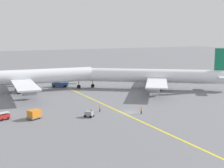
{
  "coord_description": "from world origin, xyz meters",
  "views": [
    {
      "loc": [
        -40.24,
        -67.24,
        19.82
      ],
      "look_at": [
        5.44,
        19.98,
        4.0
      ],
      "focal_mm": 51.03,
      "sensor_mm": 36.0,
      "label": 1
    }
  ],
  "objects_px": {
    "gse_baggage_cart_near_cluster": "(3,116)",
    "ground_crew_marshaller_foreground": "(100,109)",
    "gse_container_dolly_flat": "(34,114)",
    "airliner_being_pushed": "(152,76)",
    "gse_gpu_cart_small": "(89,114)",
    "airliner_at_gate_left": "(25,77)",
    "pushback_tug": "(60,84)",
    "ground_crew_wing_walker_right": "(141,110)"
  },
  "relations": [
    {
      "from": "gse_baggage_cart_near_cluster",
      "to": "ground_crew_marshaller_foreground",
      "type": "xyz_separation_m",
      "value": [
        22.97,
        -3.54,
        -0.04
      ]
    },
    {
      "from": "gse_container_dolly_flat",
      "to": "gse_baggage_cart_near_cluster",
      "type": "bearing_deg",
      "value": 158.15
    },
    {
      "from": "airliner_being_pushed",
      "to": "gse_gpu_cart_small",
      "type": "distance_m",
      "value": 43.29
    },
    {
      "from": "airliner_at_gate_left",
      "to": "gse_container_dolly_flat",
      "type": "distance_m",
      "value": 36.67
    },
    {
      "from": "airliner_being_pushed",
      "to": "pushback_tug",
      "type": "xyz_separation_m",
      "value": [
        -27.54,
        19.52,
        -3.44
      ]
    },
    {
      "from": "airliner_at_gate_left",
      "to": "gse_gpu_cart_small",
      "type": "xyz_separation_m",
      "value": [
        5.88,
        -40.32,
        -4.21
      ]
    },
    {
      "from": "airliner_at_gate_left",
      "to": "gse_baggage_cart_near_cluster",
      "type": "relative_size",
      "value": 16.29
    },
    {
      "from": "airliner_at_gate_left",
      "to": "gse_gpu_cart_small",
      "type": "bearing_deg",
      "value": -81.7
    },
    {
      "from": "ground_crew_wing_walker_right",
      "to": "gse_gpu_cart_small",
      "type": "bearing_deg",
      "value": 165.65
    },
    {
      "from": "gse_container_dolly_flat",
      "to": "ground_crew_marshaller_foreground",
      "type": "bearing_deg",
      "value": -3.23
    },
    {
      "from": "airliner_at_gate_left",
      "to": "ground_crew_wing_walker_right",
      "type": "relative_size",
      "value": 29.14
    },
    {
      "from": "gse_gpu_cart_small",
      "to": "airliner_being_pushed",
      "type": "bearing_deg",
      "value": 35.42
    },
    {
      "from": "pushback_tug",
      "to": "gse_container_dolly_flat",
      "type": "height_order",
      "value": "pushback_tug"
    },
    {
      "from": "airliner_being_pushed",
      "to": "gse_gpu_cart_small",
      "type": "relative_size",
      "value": 18.73
    },
    {
      "from": "pushback_tug",
      "to": "gse_container_dolly_flat",
      "type": "distance_m",
      "value": 44.65
    },
    {
      "from": "ground_crew_marshaller_foreground",
      "to": "gse_baggage_cart_near_cluster",
      "type": "bearing_deg",
      "value": 171.24
    },
    {
      "from": "ground_crew_marshaller_foreground",
      "to": "airliner_being_pushed",
      "type": "bearing_deg",
      "value": 35.12
    },
    {
      "from": "gse_baggage_cart_near_cluster",
      "to": "gse_container_dolly_flat",
      "type": "bearing_deg",
      "value": -21.85
    },
    {
      "from": "pushback_tug",
      "to": "ground_crew_wing_walker_right",
      "type": "height_order",
      "value": "pushback_tug"
    },
    {
      "from": "airliner_at_gate_left",
      "to": "ground_crew_wing_walker_right",
      "type": "xyz_separation_m",
      "value": [
        18.55,
        -43.56,
        -4.1
      ]
    },
    {
      "from": "airliner_at_gate_left",
      "to": "gse_baggage_cart_near_cluster",
      "type": "height_order",
      "value": "airliner_at_gate_left"
    },
    {
      "from": "gse_gpu_cart_small",
      "to": "ground_crew_wing_walker_right",
      "type": "xyz_separation_m",
      "value": [
        12.67,
        -3.24,
        0.12
      ]
    },
    {
      "from": "ground_crew_marshaller_foreground",
      "to": "gse_container_dolly_flat",
      "type": "bearing_deg",
      "value": 176.77
    },
    {
      "from": "ground_crew_marshaller_foreground",
      "to": "ground_crew_wing_walker_right",
      "type": "xyz_separation_m",
      "value": [
        8.16,
        -6.68,
        0.09
      ]
    },
    {
      "from": "airliner_being_pushed",
      "to": "gse_gpu_cart_small",
      "type": "bearing_deg",
      "value": -144.58
    },
    {
      "from": "pushback_tug",
      "to": "gse_gpu_cart_small",
      "type": "distance_m",
      "value": 45.15
    },
    {
      "from": "airliner_being_pushed",
      "to": "ground_crew_wing_walker_right",
      "type": "relative_size",
      "value": 28.27
    },
    {
      "from": "ground_crew_wing_walker_right",
      "to": "ground_crew_marshaller_foreground",
      "type": "bearing_deg",
      "value": 140.73
    },
    {
      "from": "airliner_being_pushed",
      "to": "airliner_at_gate_left",
      "type": "bearing_deg",
      "value": 159.5
    },
    {
      "from": "gse_baggage_cart_near_cluster",
      "to": "airliner_being_pushed",
      "type": "bearing_deg",
      "value": 18.57
    },
    {
      "from": "airliner_being_pushed",
      "to": "pushback_tug",
      "type": "bearing_deg",
      "value": 144.67
    },
    {
      "from": "airliner_at_gate_left",
      "to": "gse_baggage_cart_near_cluster",
      "type": "xyz_separation_m",
      "value": [
        -12.59,
        -33.35,
        -4.15
      ]
    },
    {
      "from": "gse_container_dolly_flat",
      "to": "ground_crew_wing_walker_right",
      "type": "distance_m",
      "value": 25.78
    },
    {
      "from": "gse_container_dolly_flat",
      "to": "ground_crew_marshaller_foreground",
      "type": "distance_m",
      "value": 16.5
    },
    {
      "from": "gse_baggage_cart_near_cluster",
      "to": "ground_crew_wing_walker_right",
      "type": "height_order",
      "value": "ground_crew_wing_walker_right"
    },
    {
      "from": "ground_crew_marshaller_foreground",
      "to": "ground_crew_wing_walker_right",
      "type": "bearing_deg",
      "value": -39.27
    },
    {
      "from": "gse_container_dolly_flat",
      "to": "ground_crew_marshaller_foreground",
      "type": "xyz_separation_m",
      "value": [
        16.47,
        -0.93,
        -0.35
      ]
    },
    {
      "from": "airliner_at_gate_left",
      "to": "airliner_being_pushed",
      "type": "relative_size",
      "value": 1.03
    },
    {
      "from": "ground_crew_wing_walker_right",
      "to": "airliner_at_gate_left",
      "type": "bearing_deg",
      "value": 113.06
    },
    {
      "from": "pushback_tug",
      "to": "gse_baggage_cart_near_cluster",
      "type": "xyz_separation_m",
      "value": [
        -26.07,
        -37.53,
        -0.38
      ]
    },
    {
      "from": "pushback_tug",
      "to": "ground_crew_wing_walker_right",
      "type": "relative_size",
      "value": 4.88
    },
    {
      "from": "pushback_tug",
      "to": "gse_baggage_cart_near_cluster",
      "type": "bearing_deg",
      "value": -124.78
    }
  ]
}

